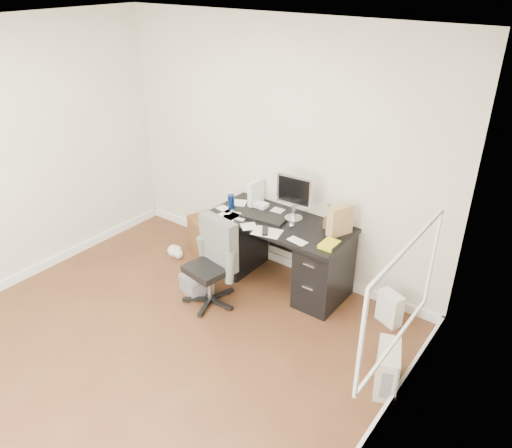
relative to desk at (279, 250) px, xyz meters
The scene contains 18 objects.
ground 1.73m from the desk, 100.29° to the right, with size 4.00×4.00×0.00m, color #4C2818.
room_shell 2.07m from the desk, 99.37° to the right, with size 4.02×4.02×2.71m.
desk is the anchor object (origin of this frame).
loose_papers 0.41m from the desk, 165.47° to the right, with size 1.10×0.60×0.00m, color silver, non-canonical shape.
lcd_monitor 0.62m from the desk, 54.17° to the left, with size 0.39×0.22×0.49m, color #B8B8BD, non-canonical shape.
keyboard 0.41m from the desk, 155.05° to the right, with size 0.47×0.16×0.03m, color black.
computer_mouse 0.42m from the desk, 16.43° to the right, with size 0.06×0.06×0.06m, color #B8B8BD.
travel_mug 0.73m from the desk, behind, with size 0.07×0.07×0.16m, color navy.
white_binder 0.69m from the desk, 157.19° to the left, with size 0.11×0.23×0.27m, color white.
magazine_file 0.80m from the desk, 11.17° to the left, with size 0.13×0.25×0.30m, color #9C714B.
pen_cup 0.70m from the desk, 19.95° to the left, with size 0.11×0.11×0.27m, color brown, non-canonical shape.
yellow_book 0.77m from the desk, 12.27° to the right, with size 0.16×0.20×0.04m, color yellow.
paper_remote 0.45m from the desk, 82.95° to the right, with size 0.28×0.22×0.02m, color silver, non-canonical shape.
office_chair 0.81m from the desk, 116.37° to the right, with size 0.52×0.52×0.91m, color #4B4E4B, non-canonical shape.
pc_tower 1.74m from the desk, 24.97° to the right, with size 0.17×0.39×0.39m, color beige.
shopping_bag 1.27m from the desk, ahead, with size 0.25×0.18×0.33m, color white.
wicker_basket 1.06m from the desk, behind, with size 0.43×0.43×0.43m, color #523418.
desk_printer 0.95m from the desk, 131.59° to the right, with size 0.31×0.26×0.18m, color slate.
Camera 1 is at (2.82, -2.14, 3.12)m, focal length 35.00 mm.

